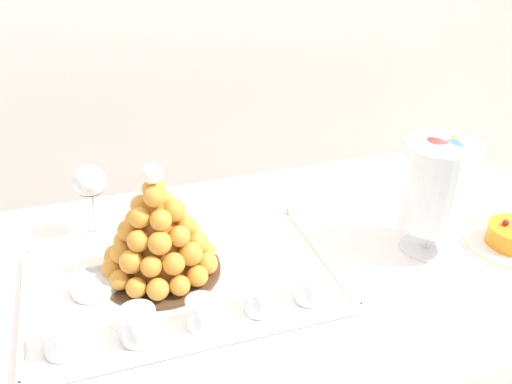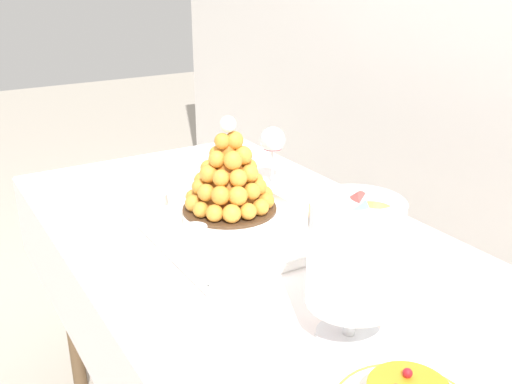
% 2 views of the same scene
% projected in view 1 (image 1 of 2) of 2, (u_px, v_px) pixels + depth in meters
% --- Properties ---
extents(buffet_table, '(1.52, 0.78, 0.74)m').
position_uv_depth(buffet_table, '(259.00, 298.00, 1.17)').
color(buffet_table, brown).
rests_on(buffet_table, ground_plane).
extents(serving_tray, '(0.59, 0.37, 0.02)m').
position_uv_depth(serving_tray, '(183.00, 283.00, 1.07)').
color(serving_tray, white).
rests_on(serving_tray, buffet_table).
extents(croquembouche, '(0.23, 0.23, 0.24)m').
position_uv_depth(croquembouche, '(158.00, 235.00, 1.05)').
color(croquembouche, '#4C331E').
rests_on(croquembouche, serving_tray).
extents(dessert_cup_left, '(0.06, 0.06, 0.06)m').
position_uv_depth(dessert_cup_left, '(62.00, 338.00, 0.90)').
color(dessert_cup_left, silver).
rests_on(dessert_cup_left, serving_tray).
extents(dessert_cup_mid_left, '(0.06, 0.06, 0.06)m').
position_uv_depth(dessert_cup_mid_left, '(138.00, 325.00, 0.92)').
color(dessert_cup_mid_left, silver).
rests_on(dessert_cup_mid_left, serving_tray).
extents(dessert_cup_centre, '(0.05, 0.05, 0.06)m').
position_uv_depth(dessert_cup_centre, '(201.00, 314.00, 0.95)').
color(dessert_cup_centre, silver).
rests_on(dessert_cup_centre, serving_tray).
extents(dessert_cup_mid_right, '(0.05, 0.05, 0.05)m').
position_uv_depth(dessert_cup_mid_right, '(259.00, 299.00, 0.98)').
color(dessert_cup_mid_right, silver).
rests_on(dessert_cup_mid_right, serving_tray).
extents(dessert_cup_right, '(0.05, 0.05, 0.05)m').
position_uv_depth(dessert_cup_right, '(309.00, 289.00, 1.01)').
color(dessert_cup_right, silver).
rests_on(dessert_cup_right, serving_tray).
extents(creme_brulee_ramekin, '(0.09, 0.09, 0.02)m').
position_uv_depth(creme_brulee_ramekin, '(96.00, 283.00, 1.04)').
color(creme_brulee_ramekin, white).
rests_on(creme_brulee_ramekin, serving_tray).
extents(macaron_goblet, '(0.15, 0.15, 0.26)m').
position_uv_depth(macaron_goblet, '(437.00, 185.00, 1.11)').
color(macaron_goblet, white).
rests_on(macaron_goblet, buffet_table).
extents(wine_glass, '(0.07, 0.07, 0.17)m').
position_uv_depth(wine_glass, '(90.00, 184.00, 1.17)').
color(wine_glass, silver).
rests_on(wine_glass, buffet_table).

